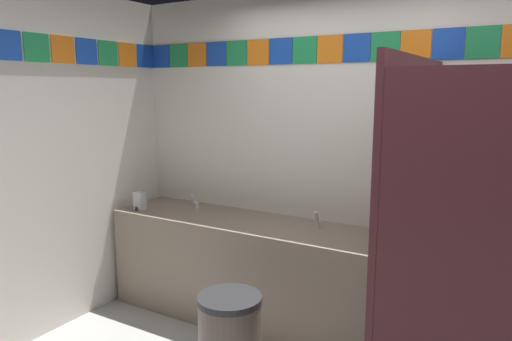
# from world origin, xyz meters

# --- Properties ---
(wall_back) EXTENTS (4.29, 0.09, 2.59)m
(wall_back) POSITION_xyz_m (0.00, 1.45, 1.30)
(wall_back) COLOR silver
(wall_back) RESTS_ON ground_plane
(wall_side) EXTENTS (0.09, 2.82, 2.59)m
(wall_side) POSITION_xyz_m (-2.18, 0.00, 1.30)
(wall_side) COLOR silver
(wall_side) RESTS_ON ground_plane
(vanity_counter) EXTENTS (2.28, 0.61, 0.82)m
(vanity_counter) POSITION_xyz_m (-0.95, 1.11, 0.42)
(vanity_counter) COLOR gray
(vanity_counter) RESTS_ON ground_plane
(faucet_left) EXTENTS (0.04, 0.10, 0.14)m
(faucet_left) POSITION_xyz_m (-1.52, 1.20, 0.88)
(faucet_left) COLOR silver
(faucet_left) RESTS_ON vanity_counter
(faucet_right) EXTENTS (0.04, 0.10, 0.14)m
(faucet_right) POSITION_xyz_m (-0.38, 1.20, 0.88)
(faucet_right) COLOR silver
(faucet_right) RESTS_ON vanity_counter
(soap_dispenser) EXTENTS (0.09, 0.09, 0.16)m
(soap_dispenser) POSITION_xyz_m (-1.91, 0.92, 0.90)
(soap_dispenser) COLOR #B7BABF
(soap_dispenser) RESTS_ON vanity_counter
(stall_divider) EXTENTS (0.92, 1.35, 2.02)m
(stall_divider) POSITION_xyz_m (0.53, 0.49, 1.01)
(stall_divider) COLOR #471E23
(stall_divider) RESTS_ON ground_plane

